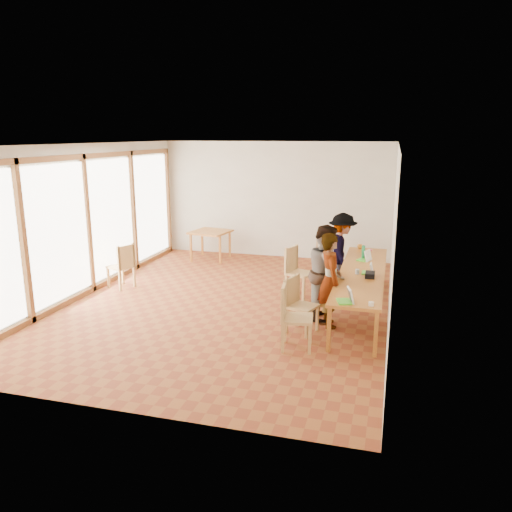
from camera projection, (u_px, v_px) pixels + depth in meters
The scene contains 25 objects.
ground at pixel (227, 303), 9.62m from camera, with size 8.00×8.00×0.00m, color brown.
wall_back at pixel (275, 200), 13.01m from camera, with size 6.00×0.10×3.00m, color beige.
wall_front at pixel (111, 290), 5.52m from camera, with size 6.00×0.10×3.00m, color beige.
wall_right at pixel (393, 235), 8.49m from camera, with size 0.10×8.00×3.00m, color beige.
window_wall at pixel (87, 220), 10.02m from camera, with size 0.10×8.00×3.00m, color white.
ceiling at pixel (225, 143), 8.90m from camera, with size 6.00×8.00×0.04m, color white.
communal_table at pixel (362, 274), 9.05m from camera, with size 0.80×4.00×0.75m.
side_table at pixel (210, 234), 12.85m from camera, with size 0.90×0.90×0.75m.
chair_near at pixel (290, 310), 7.48m from camera, with size 0.52×0.52×0.53m.
chair_mid at pixel (297, 298), 8.15m from camera, with size 0.55×0.55×0.49m.
chair_far at pixel (296, 266), 9.95m from camera, with size 0.60×0.60×0.53m.
chair_empty at pixel (321, 249), 11.63m from camera, with size 0.48×0.48×0.48m.
chair_spare at pixel (123, 261), 10.43m from camera, with size 0.57×0.57×0.51m.
person_near at pixel (330, 280), 8.33m from camera, with size 0.58×0.38×1.60m, color gray.
person_mid at pixel (326, 272), 8.68m from camera, with size 0.81×0.63×1.67m, color gray.
person_far at pixel (342, 251), 10.47m from camera, with size 1.03×0.59×1.59m, color gray.
laptop_near at pixel (347, 298), 7.37m from camera, with size 0.29×0.31×0.22m.
laptop_mid at pixel (369, 271), 8.90m from camera, with size 0.21×0.24×0.20m.
laptop_far at pixel (366, 258), 9.80m from camera, with size 0.30×0.31×0.22m.
yellow_mug at pixel (360, 247), 10.84m from camera, with size 0.12×0.12×0.09m, color #F4A32E.
green_bottle at pixel (363, 252), 9.89m from camera, with size 0.07×0.07×0.28m, color #1A7D43.
clear_glass at pixel (357, 272), 8.87m from camera, with size 0.07×0.07×0.09m, color silver.
condiment_cup at pixel (371, 304), 7.22m from camera, with size 0.08×0.08×0.06m, color white.
pink_phone at pixel (371, 250), 10.70m from camera, with size 0.05×0.10×0.01m, color #E5437E.
black_pouch at pixel (370, 275), 8.67m from camera, with size 0.16×0.26×0.09m, color black.
Camera 1 is at (2.95, -8.65, 3.17)m, focal length 35.00 mm.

